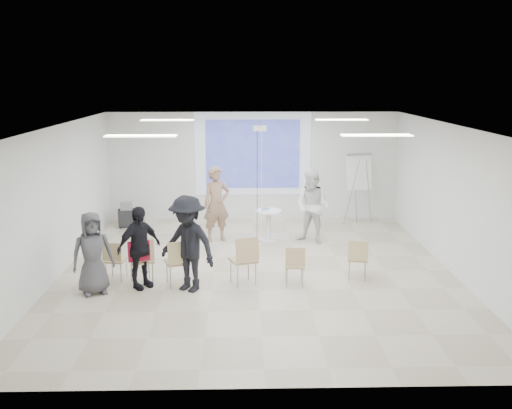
{
  "coord_description": "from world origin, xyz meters",
  "views": [
    {
      "loc": [
        -0.29,
        -11.17,
        3.96
      ],
      "look_at": [
        0.0,
        0.8,
        1.25
      ],
      "focal_mm": 40.0,
      "sensor_mm": 36.0,
      "label": 1
    }
  ],
  "objects_px": {
    "pedestal_table": "(268,224)",
    "audience_left": "(139,242)",
    "player_left": "(216,199)",
    "audience_mid": "(188,237)",
    "flipchart_easel": "(359,172)",
    "laptop": "(177,260)",
    "av_cart": "(127,216)",
    "player_right": "(313,203)",
    "chair_far_left": "(114,258)",
    "chair_left_mid": "(142,258)",
    "audience_outer": "(92,248)",
    "chair_right_inner": "(295,263)",
    "chair_center": "(245,257)",
    "chair_right_far": "(358,256)",
    "chair_left_inner": "(178,259)"
  },
  "relations": [
    {
      "from": "audience_outer",
      "to": "pedestal_table",
      "type": "bearing_deg",
      "value": 19.52
    },
    {
      "from": "chair_right_far",
      "to": "flipchart_easel",
      "type": "bearing_deg",
      "value": 89.33
    },
    {
      "from": "pedestal_table",
      "to": "chair_left_mid",
      "type": "distance_m",
      "value": 3.87
    },
    {
      "from": "player_right",
      "to": "chair_left_inner",
      "type": "relative_size",
      "value": 2.16
    },
    {
      "from": "chair_right_far",
      "to": "player_right",
      "type": "bearing_deg",
      "value": 113.1
    },
    {
      "from": "audience_outer",
      "to": "chair_far_left",
      "type": "bearing_deg",
      "value": 44.01
    },
    {
      "from": "audience_left",
      "to": "av_cart",
      "type": "xyz_separation_m",
      "value": [
        -1.15,
        4.53,
        -0.61
      ]
    },
    {
      "from": "laptop",
      "to": "audience_outer",
      "type": "height_order",
      "value": "audience_outer"
    },
    {
      "from": "player_left",
      "to": "chair_right_far",
      "type": "relative_size",
      "value": 2.51
    },
    {
      "from": "player_right",
      "to": "chair_far_left",
      "type": "relative_size",
      "value": 2.46
    },
    {
      "from": "player_left",
      "to": "audience_mid",
      "type": "distance_m",
      "value": 3.36
    },
    {
      "from": "audience_mid",
      "to": "av_cart",
      "type": "relative_size",
      "value": 3.12
    },
    {
      "from": "av_cart",
      "to": "audience_left",
      "type": "bearing_deg",
      "value": -85.36
    },
    {
      "from": "chair_right_far",
      "to": "flipchart_easel",
      "type": "distance_m",
      "value": 4.58
    },
    {
      "from": "chair_far_left",
      "to": "av_cart",
      "type": "xyz_separation_m",
      "value": [
        -0.59,
        4.16,
        -0.17
      ]
    },
    {
      "from": "audience_left",
      "to": "flipchart_easel",
      "type": "height_order",
      "value": "flipchart_easel"
    },
    {
      "from": "chair_left_inner",
      "to": "chair_right_inner",
      "type": "distance_m",
      "value": 2.23
    },
    {
      "from": "laptop",
      "to": "player_left",
      "type": "bearing_deg",
      "value": -120.21
    },
    {
      "from": "audience_mid",
      "to": "audience_outer",
      "type": "distance_m",
      "value": 1.75
    },
    {
      "from": "player_right",
      "to": "flipchart_easel",
      "type": "height_order",
      "value": "player_right"
    },
    {
      "from": "pedestal_table",
      "to": "audience_left",
      "type": "relative_size",
      "value": 0.45
    },
    {
      "from": "chair_far_left",
      "to": "chair_left_mid",
      "type": "relative_size",
      "value": 0.88
    },
    {
      "from": "chair_left_mid",
      "to": "flipchart_easel",
      "type": "distance_m",
      "value": 6.88
    },
    {
      "from": "chair_left_mid",
      "to": "audience_outer",
      "type": "distance_m",
      "value": 0.99
    },
    {
      "from": "pedestal_table",
      "to": "chair_far_left",
      "type": "height_order",
      "value": "chair_far_left"
    },
    {
      "from": "player_left",
      "to": "audience_mid",
      "type": "relative_size",
      "value": 1.0
    },
    {
      "from": "audience_outer",
      "to": "av_cart",
      "type": "relative_size",
      "value": 2.62
    },
    {
      "from": "chair_right_inner",
      "to": "audience_mid",
      "type": "relative_size",
      "value": 0.39
    },
    {
      "from": "chair_center",
      "to": "flipchart_easel",
      "type": "relative_size",
      "value": 0.51
    },
    {
      "from": "player_right",
      "to": "chair_far_left",
      "type": "bearing_deg",
      "value": -116.35
    },
    {
      "from": "audience_outer",
      "to": "flipchart_easel",
      "type": "bearing_deg",
      "value": 15.22
    },
    {
      "from": "av_cart",
      "to": "chair_right_inner",
      "type": "bearing_deg",
      "value": -57.54
    },
    {
      "from": "player_left",
      "to": "chair_left_inner",
      "type": "distance_m",
      "value": 3.21
    },
    {
      "from": "pedestal_table",
      "to": "audience_left",
      "type": "height_order",
      "value": "audience_left"
    },
    {
      "from": "audience_outer",
      "to": "flipchart_easel",
      "type": "distance_m",
      "value": 7.75
    },
    {
      "from": "player_left",
      "to": "audience_mid",
      "type": "xyz_separation_m",
      "value": [
        -0.39,
        -3.34,
        -0.0
      ]
    },
    {
      "from": "av_cart",
      "to": "player_right",
      "type": "bearing_deg",
      "value": -27.86
    },
    {
      "from": "laptop",
      "to": "audience_mid",
      "type": "distance_m",
      "value": 0.68
    },
    {
      "from": "audience_left",
      "to": "flipchart_easel",
      "type": "distance_m",
      "value": 6.96
    },
    {
      "from": "flipchart_easel",
      "to": "chair_right_far",
      "type": "bearing_deg",
      "value": -113.95
    },
    {
      "from": "player_left",
      "to": "laptop",
      "type": "relative_size",
      "value": 6.17
    },
    {
      "from": "chair_center",
      "to": "av_cart",
      "type": "bearing_deg",
      "value": 103.26
    },
    {
      "from": "audience_mid",
      "to": "chair_right_inner",
      "type": "bearing_deg",
      "value": 37.21
    },
    {
      "from": "chair_left_mid",
      "to": "player_right",
      "type": "bearing_deg",
      "value": 16.68
    },
    {
      "from": "chair_left_mid",
      "to": "chair_left_inner",
      "type": "bearing_deg",
      "value": -29.83
    },
    {
      "from": "player_left",
      "to": "chair_left_inner",
      "type": "height_order",
      "value": "player_left"
    },
    {
      "from": "chair_far_left",
      "to": "flipchart_easel",
      "type": "height_order",
      "value": "flipchart_easel"
    },
    {
      "from": "chair_right_far",
      "to": "audience_outer",
      "type": "distance_m",
      "value": 5.08
    },
    {
      "from": "chair_left_inner",
      "to": "flipchart_easel",
      "type": "distance_m",
      "value": 6.46
    },
    {
      "from": "pedestal_table",
      "to": "flipchart_easel",
      "type": "bearing_deg",
      "value": 33.38
    }
  ]
}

